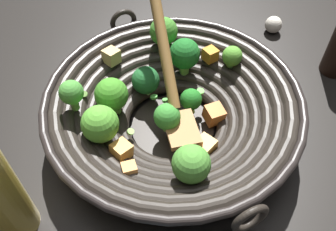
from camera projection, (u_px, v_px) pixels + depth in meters
The scene contains 3 objects.
ground_plane at pixel (173, 129), 0.66m from camera, with size 4.00×4.00×0.00m, color black.
wok at pixel (172, 108), 0.61m from camera, with size 0.46×0.42×0.24m.
garlic_bulb at pixel (273, 25), 0.82m from camera, with size 0.04×0.04×0.04m, color silver.
Camera 1 is at (-0.37, 0.14, 0.52)m, focal length 39.78 mm.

